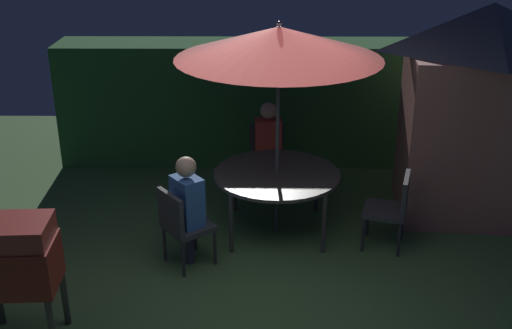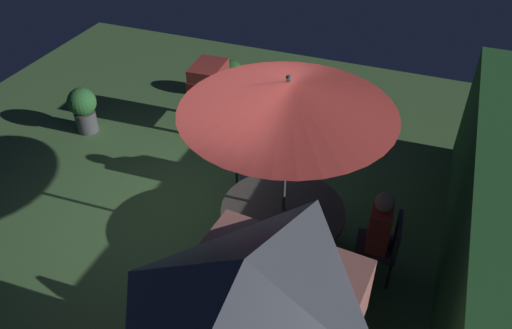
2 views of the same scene
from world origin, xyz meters
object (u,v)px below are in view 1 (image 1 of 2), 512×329
Objects in this scene: patio_umbrella at (279,43)px; chair_far_side at (182,223)px; chair_toward_hedge at (393,206)px; chair_near_shed at (267,153)px; person_in_red at (268,137)px; bbq_grill at (15,258)px; garden_shed at (480,111)px; patio_table at (277,177)px; person_in_blue at (187,199)px.

patio_umbrella is 2.80× the size of chair_far_side.
patio_umbrella reaches higher than chair_toward_hedge.
person_in_red reaches higher than chair_near_shed.
bbq_grill reaches higher than chair_far_side.
bbq_grill is 1.83m from chair_far_side.
garden_shed is 2.68m from person_in_red.
garden_shed is 2.20× the size of bbq_grill.
chair_far_side is (-0.94, -2.02, 0.00)m from chair_near_shed.
patio_table is at bearing -85.39° from chair_near_shed.
chair_toward_hedge is (3.63, 1.68, -0.33)m from bbq_grill.
person_in_blue reaches higher than chair_toward_hedge.
chair_near_shed is at bearing 94.61° from patio_table.
chair_toward_hedge is (1.30, -0.38, -0.19)m from patio_table.
person_in_red is at bearing 54.93° from bbq_grill.
person_in_blue is at bearing -113.92° from chair_near_shed.
garden_shed is 2.59m from patio_table.
chair_toward_hedge is at bearing -141.74° from garden_shed.
person_in_blue is at bearing -142.28° from patio_table.
chair_toward_hedge is at bearing -16.33° from patio_umbrella.
patio_umbrella is 3.42m from bbq_grill.
patio_umbrella is 1.94m from person_in_blue.
garden_shed is at bearing 28.40° from bbq_grill.
person_in_red is at bearing 94.61° from patio_umbrella.
bbq_grill is 3.89m from person_in_red.
person_in_red is (2.24, 3.19, -0.06)m from bbq_grill.
chair_far_side is (-1.04, -0.80, -1.77)m from patio_umbrella.
patio_umbrella reaches higher than person_in_red.
bbq_grill is at bearing -124.28° from chair_near_shed.
person_in_red is at bearing 132.67° from chair_toward_hedge.
chair_near_shed is 1.00× the size of chair_far_side.
garden_shed is 2.93× the size of chair_near_shed.
garden_shed is 1.68m from chair_toward_hedge.
garden_shed is 2.93× the size of chair_far_side.
person_in_blue is (-2.27, -0.37, 0.26)m from chair_toward_hedge.
patio_umbrella is 1.88m from person_in_red.
bbq_grill is at bearing -138.53° from patio_table.
patio_table is 3.11m from bbq_grill.
person_in_blue is (1.36, 1.31, -0.06)m from bbq_grill.
patio_table is 1.13m from person_in_red.
person_in_red is (-0.09, 1.13, -1.50)m from patio_umbrella.
bbq_grill is 3.97m from chair_near_shed.
person_in_red is at bearing 63.90° from chair_far_side.
patio_umbrella reaches higher than person_in_blue.
patio_umbrella is at bearing 41.47° from bbq_grill.
chair_far_side is at bearing -116.10° from person_in_red.
person_in_red and person_in_blue have the same top height.
chair_far_side is at bearing 44.20° from bbq_grill.
bbq_grill is at bearing -125.07° from person_in_red.
garden_shed is 5.46m from bbq_grill.
person_in_blue is at bearing 37.72° from chair_far_side.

